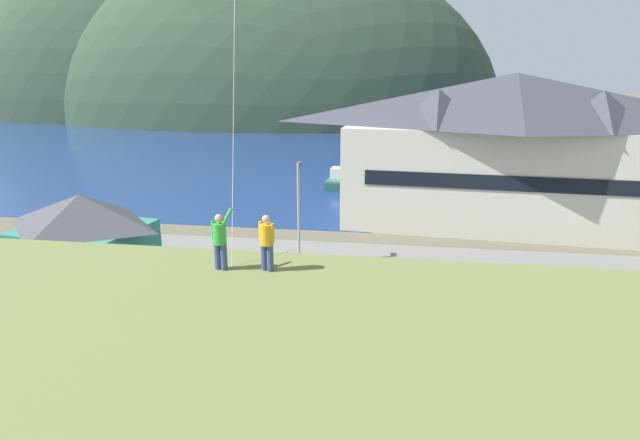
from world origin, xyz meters
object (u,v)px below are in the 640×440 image
(harbor_lodge, at_px, (511,148))
(parked_car_front_row_silver, at_px, (163,302))
(parked_car_front_row_end, at_px, (4,311))
(wharf_dock, at_px, (368,186))
(parking_light_pole, at_px, (299,206))
(parked_car_back_row_right, at_px, (269,268))
(storage_shed_near_lot, at_px, (84,236))
(person_kite_flyer, at_px, (220,240))
(parked_car_lone_by_shed, at_px, (281,314))
(parked_car_mid_row_near, at_px, (394,332))
(parked_car_mid_row_far, at_px, (378,281))
(moored_boat_wharfside, at_px, (338,180))
(person_companion, at_px, (267,241))

(harbor_lodge, xyz_separation_m, parked_car_front_row_silver, (-20.01, -20.14, -5.29))
(parked_car_front_row_silver, bearing_deg, parked_car_front_row_end, -163.77)
(wharf_dock, xyz_separation_m, parking_light_pole, (-3.11, -23.01, 3.55))
(harbor_lodge, relative_size, parked_car_back_row_right, 6.54)
(storage_shed_near_lot, distance_m, person_kite_flyer, 18.87)
(parked_car_lone_by_shed, bearing_deg, parked_car_mid_row_near, -10.58)
(person_kite_flyer, bearing_deg, wharf_dock, 86.85)
(parked_car_mid_row_far, xyz_separation_m, parked_car_mid_row_near, (0.93, -5.66, 0.00))
(harbor_lodge, height_order, parked_car_front_row_silver, harbor_lodge)
(harbor_lodge, height_order, wharf_dock, harbor_lodge)
(parking_light_pole, bearing_deg, wharf_dock, 82.30)
(parked_car_front_row_silver, relative_size, parked_car_mid_row_far, 1.00)
(wharf_dock, height_order, parking_light_pole, parking_light_pole)
(storage_shed_near_lot, distance_m, parking_light_pole, 12.98)
(storage_shed_near_lot, distance_m, parked_car_mid_row_near, 19.43)
(parked_car_front_row_silver, xyz_separation_m, parked_car_lone_by_shed, (6.11, -0.43, 0.00))
(harbor_lodge, height_order, storage_shed_near_lot, harbor_lodge)
(moored_boat_wharfside, xyz_separation_m, parked_car_back_row_right, (-0.91, -27.71, 0.34))
(moored_boat_wharfside, distance_m, parked_car_mid_row_near, 35.07)
(wharf_dock, bearing_deg, storage_shed_near_lot, -119.09)
(parked_car_mid_row_far, bearing_deg, harbor_lodge, 59.02)
(parked_car_mid_row_far, bearing_deg, person_kite_flyer, -109.52)
(parked_car_front_row_end, bearing_deg, person_kite_flyer, -24.75)
(parked_car_mid_row_far, height_order, parked_car_back_row_right, same)
(person_kite_flyer, bearing_deg, parked_car_lone_by_shed, 89.73)
(storage_shed_near_lot, xyz_separation_m, parking_light_pole, (12.15, 4.42, 1.19))
(parked_car_front_row_end, bearing_deg, moored_boat_wharfside, 70.96)
(wharf_dock, height_order, person_companion, person_companion)
(moored_boat_wharfside, height_order, parked_car_front_row_silver, moored_boat_wharfside)
(parked_car_mid_row_near, relative_size, parked_car_back_row_right, 1.02)
(parking_light_pole, bearing_deg, person_companion, -82.34)
(parked_car_front_row_end, xyz_separation_m, parking_light_pole, (12.30, 11.20, 2.84))
(parked_car_front_row_silver, xyz_separation_m, parked_car_mid_row_far, (10.47, 4.24, 0.00))
(parked_car_back_row_right, bearing_deg, parked_car_front_row_end, -146.52)
(parked_car_mid_row_near, bearing_deg, parking_light_pole, 120.54)
(storage_shed_near_lot, height_order, parked_car_mid_row_near, storage_shed_near_lot)
(moored_boat_wharfside, relative_size, parked_car_lone_by_shed, 1.42)
(moored_boat_wharfside, height_order, parked_car_mid_row_near, moored_boat_wharfside)
(wharf_dock, bearing_deg, harbor_lodge, -45.63)
(parking_light_pole, height_order, person_kite_flyer, person_kite_flyer)
(harbor_lodge, relative_size, parking_light_pole, 4.23)
(harbor_lodge, distance_m, moored_boat_wharfside, 20.59)
(parked_car_back_row_right, height_order, parked_car_lone_by_shed, same)
(wharf_dock, distance_m, parked_car_mid_row_near, 33.70)
(storage_shed_near_lot, relative_size, parking_light_pole, 1.25)
(parked_car_mid_row_far, bearing_deg, parked_car_lone_by_shed, -133.04)
(moored_boat_wharfside, bearing_deg, wharf_dock, -15.74)
(wharf_dock, bearing_deg, parked_car_back_row_right, -98.90)
(parked_car_back_row_right, distance_m, parked_car_lone_by_shed, 6.11)
(parked_car_mid_row_far, relative_size, person_companion, 2.45)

